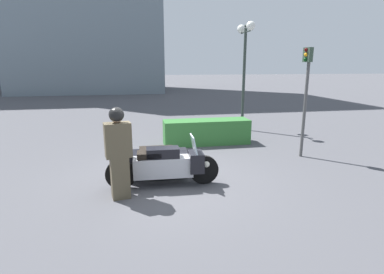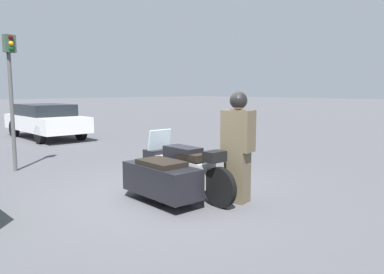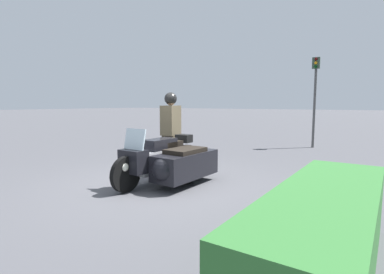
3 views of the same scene
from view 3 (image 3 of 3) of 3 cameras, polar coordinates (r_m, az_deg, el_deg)
The scene contains 5 objects.
ground_plane at distance 6.12m, azimuth -5.16°, elevation -9.12°, with size 160.00×160.00×0.00m, color #4C4C51.
police_motorcycle at distance 6.08m, azimuth -4.05°, elevation -4.69°, with size 2.56×1.20×1.16m.
officer_rider at distance 7.22m, azimuth -4.04°, elevation 1.37°, with size 0.57×0.41×1.90m.
hedge_bush_curbside at distance 3.17m, azimuth 23.80°, elevation -16.63°, with size 2.98×0.84×0.85m, color #337033.
traffic_light_far at distance 11.93m, azimuth 22.39°, elevation 8.50°, with size 0.23×0.27×3.29m.
Camera 3 is at (4.57, 3.74, 1.64)m, focal length 28.00 mm.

